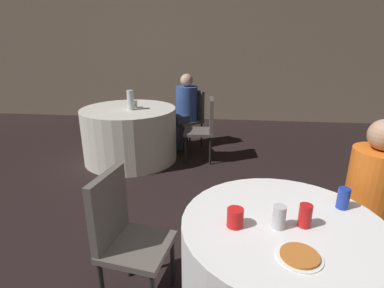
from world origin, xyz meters
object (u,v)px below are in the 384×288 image
(bottle_far, at_px, (130,100))
(person_orange_shirt, at_px, (364,207))
(pizza_plate_near, at_px, (300,256))
(chair_far_east, at_px, (205,124))
(soda_can_red, at_px, (305,216))
(person_blue_shirt, at_px, (183,111))
(soda_can_blue, at_px, (343,198))
(chair_near_northeast, at_px, (375,209))
(table_far, at_px, (130,134))
(soda_can_silver, at_px, (279,217))
(table_near, at_px, (277,280))
(chair_far_northeast, at_px, (192,114))
(chair_near_west, at_px, (122,229))

(bottle_far, bearing_deg, person_orange_shirt, -42.41)
(pizza_plate_near, relative_size, bottle_far, 0.76)
(chair_far_east, xyz_separation_m, soda_can_red, (0.69, -2.68, 0.28))
(person_blue_shirt, relative_size, soda_can_blue, 9.56)
(chair_near_northeast, relative_size, pizza_plate_near, 4.46)
(person_orange_shirt, distance_m, person_blue_shirt, 3.14)
(chair_far_east, bearing_deg, table_far, 90.00)
(soda_can_silver, bearing_deg, table_near, 48.16)
(chair_far_east, xyz_separation_m, soda_can_blue, (0.94, -2.47, 0.28))
(pizza_plate_near, bearing_deg, soda_can_blue, 53.66)
(chair_near_northeast, bearing_deg, person_blue_shirt, -4.57)
(chair_far_northeast, bearing_deg, chair_far_east, 161.54)
(chair_far_northeast, height_order, soda_can_blue, chair_far_northeast)
(table_far, bearing_deg, person_blue_shirt, 40.81)
(table_near, bearing_deg, soda_can_red, -7.94)
(table_near, height_order, person_orange_shirt, person_orange_shirt)
(table_far, height_order, person_blue_shirt, person_blue_shirt)
(table_near, xyz_separation_m, chair_far_northeast, (-0.85, 3.29, 0.16))
(person_orange_shirt, bearing_deg, soda_can_red, 95.53)
(table_near, relative_size, chair_far_east, 1.19)
(soda_can_silver, height_order, soda_can_red, same)
(chair_near_west, height_order, pizza_plate_near, chair_near_west)
(chair_far_east, relative_size, pizza_plate_near, 4.46)
(table_far, relative_size, soda_can_red, 10.81)
(chair_near_west, bearing_deg, soda_can_silver, 87.11)
(soda_can_red, bearing_deg, person_orange_shirt, 43.55)
(person_orange_shirt, height_order, soda_can_blue, person_orange_shirt)
(chair_near_west, bearing_deg, chair_near_northeast, 113.76)
(chair_far_east, bearing_deg, pizza_plate_near, -172.08)
(chair_near_northeast, relative_size, person_orange_shirt, 0.75)
(chair_far_northeast, height_order, person_blue_shirt, person_blue_shirt)
(chair_near_northeast, xyz_separation_m, person_orange_shirt, (-0.13, -0.10, 0.07))
(pizza_plate_near, height_order, soda_can_red, soda_can_red)
(soda_can_silver, bearing_deg, soda_can_blue, 30.88)
(person_blue_shirt, xyz_separation_m, soda_can_blue, (1.32, -3.00, 0.22))
(soda_can_silver, distance_m, soda_can_blue, 0.45)
(soda_can_silver, relative_size, soda_can_red, 1.00)
(person_blue_shirt, relative_size, pizza_plate_near, 5.79)
(table_near, xyz_separation_m, chair_near_northeast, (0.75, 0.59, 0.16))
(person_blue_shirt, height_order, pizza_plate_near, person_blue_shirt)
(chair_far_east, relative_size, bottle_far, 3.40)
(chair_near_west, relative_size, chair_far_east, 1.00)
(bottle_far, bearing_deg, person_blue_shirt, 47.13)
(table_far, distance_m, bottle_far, 0.52)
(chair_far_northeast, relative_size, chair_far_east, 1.00)
(person_orange_shirt, xyz_separation_m, person_blue_shirt, (-1.59, 2.70, -0.01))
(chair_near_west, height_order, person_blue_shirt, person_blue_shirt)
(table_far, xyz_separation_m, soda_can_silver, (1.63, -2.63, 0.44))
(soda_can_red, bearing_deg, table_far, 124.03)
(chair_near_west, xyz_separation_m, person_blue_shirt, (-0.03, 3.03, 0.06))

